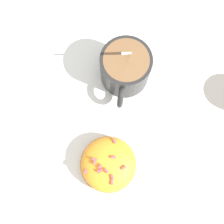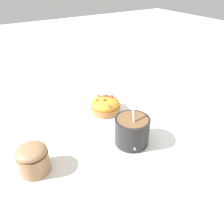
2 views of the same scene
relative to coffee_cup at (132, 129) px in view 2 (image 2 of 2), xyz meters
name	(u,v)px [view 2 (image 2 of 2)]	position (x,y,z in m)	size (l,w,h in m)	color
ground_plane	(118,125)	(-0.07, 0.01, -0.04)	(3.00, 3.00, 0.00)	silver
paper_napkin	(118,125)	(-0.07, 0.01, -0.04)	(0.32, 0.29, 0.00)	white
coffee_cup	(132,129)	(0.00, 0.00, 0.00)	(0.11, 0.08, 0.11)	black
frosted_pastry	(105,105)	(-0.15, 0.02, -0.02)	(0.09, 0.09, 0.04)	#B2753D
sugar_bowl	(33,159)	(-0.04, -0.22, -0.01)	(0.06, 0.06, 0.06)	#99704C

